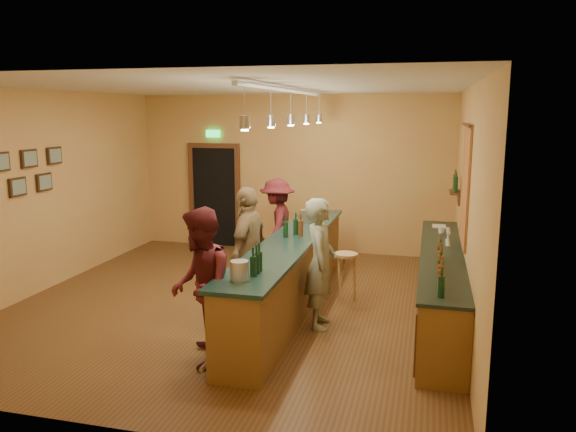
% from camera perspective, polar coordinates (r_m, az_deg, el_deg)
% --- Properties ---
extents(floor, '(7.00, 7.00, 0.00)m').
position_cam_1_polar(floor, '(8.63, -5.23, -8.83)').
color(floor, '#583219').
rests_on(floor, ground).
extents(ceiling, '(6.50, 7.00, 0.02)m').
position_cam_1_polar(ceiling, '(8.15, -5.62, 12.91)').
color(ceiling, silver).
rests_on(ceiling, wall_back).
extents(wall_back, '(6.50, 0.02, 3.20)m').
position_cam_1_polar(wall_back, '(11.56, 0.42, 4.33)').
color(wall_back, '#CB864C').
rests_on(wall_back, floor).
extents(wall_front, '(6.50, 0.02, 3.20)m').
position_cam_1_polar(wall_front, '(5.15, -18.65, -4.20)').
color(wall_front, '#CB864C').
rests_on(wall_front, floor).
extents(wall_left, '(0.02, 7.00, 3.20)m').
position_cam_1_polar(wall_left, '(9.81, -23.61, 2.31)').
color(wall_left, '#CB864C').
rests_on(wall_left, floor).
extents(wall_right, '(0.02, 7.00, 3.20)m').
position_cam_1_polar(wall_right, '(7.78, 17.75, 0.74)').
color(wall_right, '#CB864C').
rests_on(wall_right, floor).
extents(doorway, '(1.15, 0.09, 2.48)m').
position_cam_1_polar(doorway, '(12.12, -7.44, 2.27)').
color(doorway, black).
rests_on(doorway, wall_back).
extents(tapestry, '(0.03, 1.40, 1.60)m').
position_cam_1_polar(tapestry, '(8.14, 17.55, 2.95)').
color(tapestry, maroon).
rests_on(tapestry, wall_right).
extents(bottle_shelf, '(0.17, 0.55, 0.54)m').
position_cam_1_polar(bottle_shelf, '(9.64, 16.68, 3.02)').
color(bottle_shelf, '#533019').
rests_on(bottle_shelf, wall_right).
extents(picture_grid, '(0.06, 2.20, 0.70)m').
position_cam_1_polar(picture_grid, '(9.17, -26.43, 3.77)').
color(picture_grid, '#382111').
rests_on(picture_grid, wall_left).
extents(back_counter, '(0.60, 4.55, 1.27)m').
position_cam_1_polar(back_counter, '(8.20, 15.27, -6.65)').
color(back_counter, brown).
rests_on(back_counter, floor).
extents(tasting_bar, '(0.73, 5.10, 1.38)m').
position_cam_1_polar(tasting_bar, '(8.21, 0.26, -5.36)').
color(tasting_bar, brown).
rests_on(tasting_bar, floor).
extents(pendant_track, '(0.11, 4.60, 0.50)m').
position_cam_1_polar(pendant_track, '(7.90, 0.29, 11.46)').
color(pendant_track, silver).
rests_on(pendant_track, ceiling).
extents(bartender, '(0.50, 0.69, 1.75)m').
position_cam_1_polar(bartender, '(7.49, 3.31, -4.82)').
color(bartender, gray).
rests_on(bartender, floor).
extents(customer_a, '(0.95, 1.07, 1.81)m').
position_cam_1_polar(customer_a, '(6.47, -8.85, -7.13)').
color(customer_a, '#59191E').
rests_on(customer_a, floor).
extents(customer_b, '(0.52, 1.10, 1.83)m').
position_cam_1_polar(customer_b, '(8.03, -4.01, -3.48)').
color(customer_b, '#997A51').
rests_on(customer_b, floor).
extents(customer_c, '(0.72, 1.14, 1.69)m').
position_cam_1_polar(customer_c, '(10.11, -1.11, -0.93)').
color(customer_c, '#59191E').
rests_on(customer_c, floor).
extents(bar_stool, '(0.36, 0.36, 0.75)m').
position_cam_1_polar(bar_stool, '(8.57, 5.89, -4.72)').
color(bar_stool, '#AF7F4F').
rests_on(bar_stool, floor).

